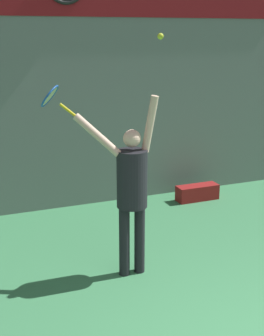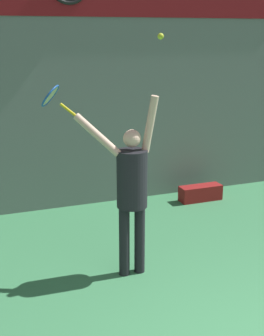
{
  "view_description": "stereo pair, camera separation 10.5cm",
  "coord_description": "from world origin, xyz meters",
  "px_view_note": "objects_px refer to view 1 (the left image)",
  "views": [
    {
      "loc": [
        -2.74,
        -2.31,
        2.89
      ],
      "look_at": [
        -0.78,
        2.56,
        1.36
      ],
      "focal_mm": 50.0,
      "sensor_mm": 36.0,
      "label": 1
    },
    {
      "loc": [
        -2.64,
        -2.35,
        2.89
      ],
      "look_at": [
        -0.78,
        2.56,
        1.36
      ],
      "focal_mm": 50.0,
      "sensor_mm": 36.0,
      "label": 2
    }
  ],
  "objects_px": {
    "tennis_player": "(131,186)",
    "equipment_bag": "(197,193)",
    "tennis_ball": "(161,36)",
    "tennis_racket": "(51,97)"
  },
  "relations": [
    {
      "from": "tennis_racket",
      "to": "tennis_ball",
      "type": "height_order",
      "value": "tennis_ball"
    },
    {
      "from": "tennis_racket",
      "to": "equipment_bag",
      "type": "relative_size",
      "value": 0.58
    },
    {
      "from": "tennis_player",
      "to": "tennis_racket",
      "type": "height_order",
      "value": "tennis_racket"
    },
    {
      "from": "equipment_bag",
      "to": "tennis_racket",
      "type": "bearing_deg",
      "value": -151.61
    },
    {
      "from": "tennis_player",
      "to": "tennis_ball",
      "type": "height_order",
      "value": "tennis_ball"
    },
    {
      "from": "tennis_racket",
      "to": "equipment_bag",
      "type": "height_order",
      "value": "tennis_racket"
    },
    {
      "from": "tennis_racket",
      "to": "tennis_ball",
      "type": "relative_size",
      "value": 6.39
    },
    {
      "from": "tennis_player",
      "to": "equipment_bag",
      "type": "height_order",
      "value": "tennis_player"
    },
    {
      "from": "tennis_ball",
      "to": "equipment_bag",
      "type": "relative_size",
      "value": 0.09
    },
    {
      "from": "tennis_player",
      "to": "equipment_bag",
      "type": "relative_size",
      "value": 2.89
    }
  ]
}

